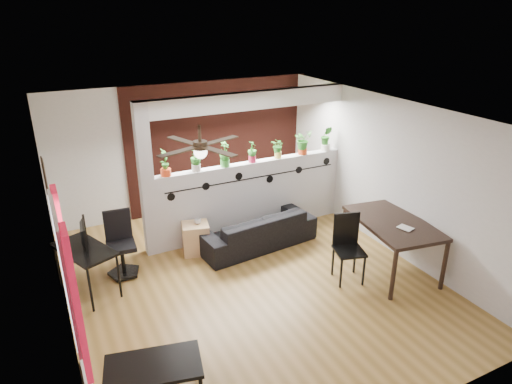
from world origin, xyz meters
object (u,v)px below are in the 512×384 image
at_px(sofa, 256,230).
at_px(office_chair, 121,248).
at_px(potted_plant_1, 196,158).
at_px(dining_table, 393,226).
at_px(potted_plant_6, 326,138).
at_px(cube_shelf, 196,238).
at_px(cup, 198,221).
at_px(folding_chair, 348,241).
at_px(potted_plant_4, 278,148).
at_px(computer_desk, 84,252).
at_px(potted_plant_2, 225,153).
at_px(potted_plant_3, 252,151).
at_px(potted_plant_0, 165,161).
at_px(ceiling_fan, 200,148).
at_px(potted_plant_5, 303,141).
at_px(coffee_table, 153,369).

relative_size(sofa, office_chair, 1.95).
relative_size(potted_plant_1, dining_table, 0.25).
height_order(potted_plant_6, cube_shelf, potted_plant_6).
bearing_deg(cup, office_chair, -175.68).
height_order(potted_plant_6, dining_table, potted_plant_6).
bearing_deg(folding_chair, cup, 135.19).
distance_m(potted_plant_4, computer_desk, 3.76).
distance_m(potted_plant_2, potted_plant_3, 0.53).
xyz_separation_m(potted_plant_0, office_chair, (-0.92, -0.44, -1.15)).
xyz_separation_m(potted_plant_4, potted_plant_6, (1.05, -0.00, 0.05)).
relative_size(cube_shelf, computer_desk, 0.47).
bearing_deg(cup, ceiling_fan, -105.55).
bearing_deg(potted_plant_6, potted_plant_3, 180.00).
bearing_deg(cube_shelf, sofa, 1.64).
xyz_separation_m(potted_plant_1, cup, (-0.14, -0.34, -0.99)).
xyz_separation_m(potted_plant_5, cup, (-2.25, -0.34, -1.01)).
relative_size(sofa, coffee_table, 1.81).
bearing_deg(potted_plant_4, potted_plant_5, -0.00).
height_order(potted_plant_2, computer_desk, potted_plant_2).
bearing_deg(office_chair, potted_plant_6, 6.14).
bearing_deg(computer_desk, potted_plant_2, 16.22).
bearing_deg(cube_shelf, folding_chair, -30.38).
bearing_deg(potted_plant_0, potted_plant_6, -0.00).
xyz_separation_m(ceiling_fan, dining_table, (2.94, -0.42, -1.55)).
distance_m(potted_plant_1, sofa, 1.64).
distance_m(ceiling_fan, potted_plant_2, 2.22).
xyz_separation_m(ceiling_fan, coffee_table, (-1.11, -1.34, -1.90)).
xyz_separation_m(dining_table, coffee_table, (-4.05, -0.92, -0.34)).
distance_m(ceiling_fan, potted_plant_3, 2.53).
relative_size(computer_desk, coffee_table, 1.03).
bearing_deg(potted_plant_2, potted_plant_0, 180.00).
xyz_separation_m(cup, coffee_table, (-1.52, -2.80, -0.16)).
bearing_deg(potted_plant_3, potted_plant_2, 180.00).
height_order(potted_plant_1, cup, potted_plant_1).
bearing_deg(potted_plant_4, sofa, -142.16).
height_order(potted_plant_0, folding_chair, potted_plant_0).
bearing_deg(potted_plant_5, computer_desk, -169.86).
relative_size(potted_plant_3, office_chair, 0.38).
distance_m(potted_plant_2, cube_shelf, 1.54).
xyz_separation_m(sofa, cube_shelf, (-1.05, 0.22, -0.02)).
bearing_deg(folding_chair, office_chair, 151.62).
height_order(dining_table, folding_chair, folding_chair).
bearing_deg(potted_plant_5, potted_plant_3, 180.00).
distance_m(ceiling_fan, folding_chair, 2.77).
xyz_separation_m(potted_plant_1, potted_plant_3, (1.05, 0.00, -0.02)).
relative_size(potted_plant_2, dining_table, 0.26).
relative_size(potted_plant_1, potted_plant_3, 1.11).
distance_m(potted_plant_1, potted_plant_6, 2.63).
bearing_deg(cup, computer_desk, -168.02).
bearing_deg(potted_plant_5, cube_shelf, -171.58).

